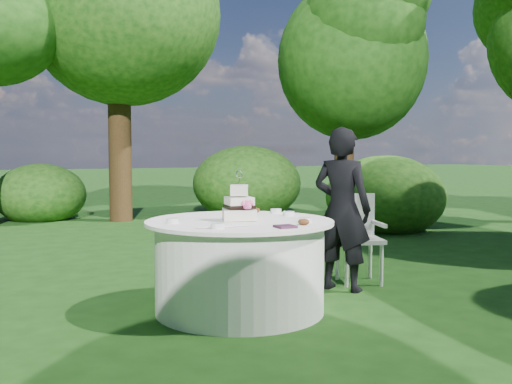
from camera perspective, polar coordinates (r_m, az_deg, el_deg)
ground at (r=5.11m, az=-1.56°, el=-11.30°), size 80.00×80.00×0.00m
napkins at (r=4.49m, az=2.80°, el=-3.30°), size 0.14×0.14×0.02m
feather_plume at (r=4.51m, az=-3.05°, el=-3.31°), size 0.48×0.07×0.01m
guest at (r=5.80m, az=8.19°, el=-1.63°), size 0.63×0.68×1.57m
table at (r=5.03m, az=-1.57°, el=-7.02°), size 1.56×1.56×0.77m
cake at (r=4.94m, az=-1.59°, el=-1.41°), size 0.34×0.34×0.41m
chair at (r=6.24m, az=9.58°, el=-3.69°), size 0.55×0.55×0.90m
votives at (r=4.96m, az=-0.18°, el=-2.47°), size 1.19×0.90×0.04m
petal_cups at (r=5.09m, az=2.03°, el=-2.25°), size 0.12×1.07×0.05m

